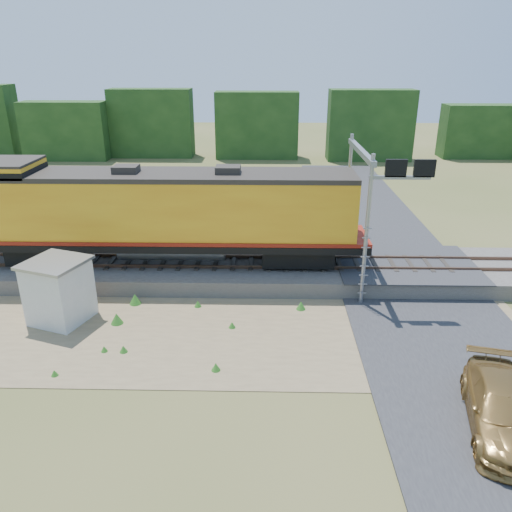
{
  "coord_description": "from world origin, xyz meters",
  "views": [
    {
      "loc": [
        -0.11,
        -17.57,
        10.71
      ],
      "look_at": [
        -0.57,
        3.0,
        2.4
      ],
      "focal_mm": 35.0,
      "sensor_mm": 36.0,
      "label": 1
    }
  ],
  "objects_px": {
    "shed": "(59,291)",
    "car": "(503,409)",
    "signal_gantry": "(369,182)",
    "locomotive": "(164,213)"
  },
  "relations": [
    {
      "from": "locomotive",
      "to": "shed",
      "type": "xyz_separation_m",
      "value": [
        -3.72,
        -4.66,
        -2.06
      ]
    },
    {
      "from": "locomotive",
      "to": "signal_gantry",
      "type": "bearing_deg",
      "value": -3.84
    },
    {
      "from": "shed",
      "to": "signal_gantry",
      "type": "relative_size",
      "value": 0.43
    },
    {
      "from": "shed",
      "to": "car",
      "type": "xyz_separation_m",
      "value": [
        16.05,
        -6.46,
        -0.68
      ]
    },
    {
      "from": "car",
      "to": "shed",
      "type": "bearing_deg",
      "value": 171.34
    },
    {
      "from": "shed",
      "to": "car",
      "type": "relative_size",
      "value": 0.6
    },
    {
      "from": "signal_gantry",
      "to": "car",
      "type": "bearing_deg",
      "value": -76.62
    },
    {
      "from": "car",
      "to": "locomotive",
      "type": "bearing_deg",
      "value": 151.21
    },
    {
      "from": "locomotive",
      "to": "signal_gantry",
      "type": "height_order",
      "value": "signal_gantry"
    },
    {
      "from": "locomotive",
      "to": "shed",
      "type": "height_order",
      "value": "locomotive"
    }
  ]
}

